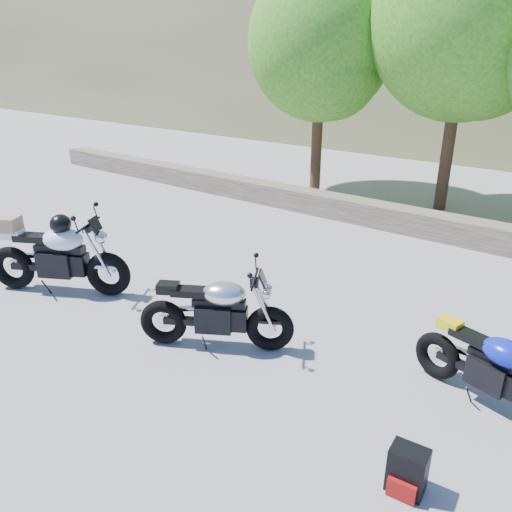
{
  "coord_description": "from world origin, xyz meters",
  "views": [
    {
      "loc": [
        4.34,
        -4.43,
        3.55
      ],
      "look_at": [
        0.2,
        1.0,
        0.75
      ],
      "focal_mm": 35.0,
      "sensor_mm": 36.0,
      "label": 1
    }
  ],
  "objects_px": {
    "white_bike": "(57,255)",
    "backpack": "(407,471)",
    "silver_bike": "(217,313)",
    "blue_bike": "(493,370)"
  },
  "relations": [
    {
      "from": "backpack",
      "to": "silver_bike",
      "type": "bearing_deg",
      "value": 160.55
    },
    {
      "from": "white_bike",
      "to": "blue_bike",
      "type": "bearing_deg",
      "value": -17.61
    },
    {
      "from": "silver_bike",
      "to": "backpack",
      "type": "distance_m",
      "value": 2.94
    },
    {
      "from": "backpack",
      "to": "blue_bike",
      "type": "bearing_deg",
      "value": 76.09
    },
    {
      "from": "silver_bike",
      "to": "white_bike",
      "type": "bearing_deg",
      "value": 155.08
    },
    {
      "from": "white_bike",
      "to": "backpack",
      "type": "distance_m",
      "value": 5.9
    },
    {
      "from": "silver_bike",
      "to": "blue_bike",
      "type": "xyz_separation_m",
      "value": [
        3.09,
        0.89,
        -0.04
      ]
    },
    {
      "from": "white_bike",
      "to": "backpack",
      "type": "bearing_deg",
      "value": -32.88
    },
    {
      "from": "blue_bike",
      "to": "backpack",
      "type": "bearing_deg",
      "value": -83.57
    },
    {
      "from": "white_bike",
      "to": "silver_bike",
      "type": "bearing_deg",
      "value": -22.95
    }
  ]
}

